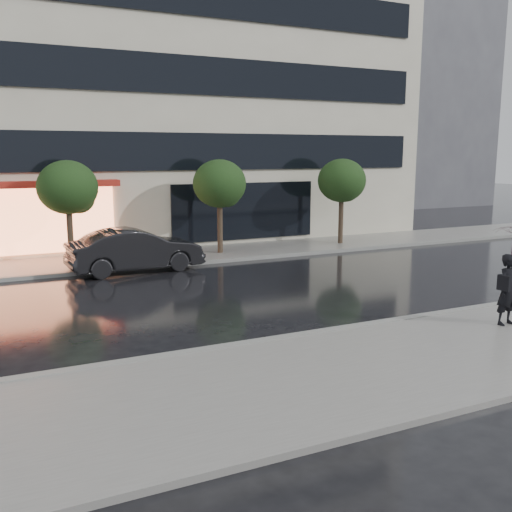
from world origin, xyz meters
TOP-DOWN VIEW (x-y plane):
  - ground at (0.00, 0.00)m, footprint 120.00×120.00m
  - sidewalk_near at (0.00, -3.25)m, footprint 60.00×4.50m
  - sidewalk_far at (0.00, 10.25)m, footprint 60.00×3.50m
  - curb_near at (0.00, -1.00)m, footprint 60.00×0.25m
  - curb_far at (0.00, 8.50)m, footprint 60.00×0.25m
  - office_building at (-0.00, 17.97)m, footprint 30.00×12.76m
  - bg_building_right at (26.00, 28.00)m, footprint 12.00×12.00m
  - tree_mid_west at (-2.94, 10.03)m, footprint 2.20×2.20m
  - tree_mid_east at (3.06, 10.03)m, footprint 2.20×2.20m
  - tree_far_east at (9.06, 10.03)m, footprint 2.20×2.20m
  - parked_car at (-1.00, 8.20)m, footprint 4.89×2.00m
  - pedestrian_with_umbrella at (5.53, -2.46)m, footprint 1.05×1.07m

SIDE VIEW (x-z plane):
  - ground at x=0.00m, z-range 0.00..0.00m
  - sidewalk_near at x=0.00m, z-range 0.00..0.12m
  - sidewalk_far at x=0.00m, z-range 0.00..0.12m
  - curb_near at x=0.00m, z-range 0.00..0.14m
  - curb_far at x=0.00m, z-range 0.00..0.14m
  - parked_car at x=-1.00m, z-range 0.00..1.58m
  - pedestrian_with_umbrella at x=5.53m, z-range 0.49..2.93m
  - tree_mid_west at x=-2.94m, z-range 0.93..4.92m
  - tree_mid_east at x=3.06m, z-range 0.93..4.92m
  - tree_far_east at x=9.06m, z-range 0.93..4.92m
  - bg_building_right at x=26.00m, z-range 0.00..16.00m
  - office_building at x=0.00m, z-range 0.00..18.00m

